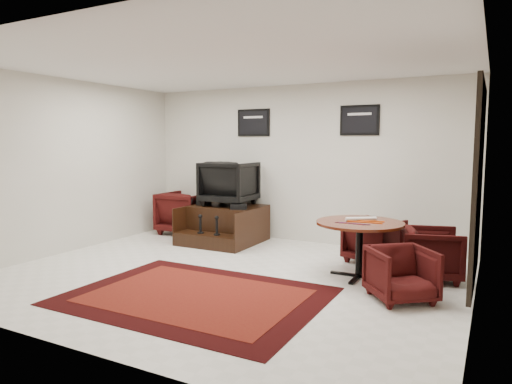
# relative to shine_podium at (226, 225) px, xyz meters

# --- Properties ---
(ground) EXTENTS (6.00, 6.00, 0.00)m
(ground) POSITION_rel_shine_podium_xyz_m (1.12, -1.83, -0.30)
(ground) COLOR white
(ground) RESTS_ON ground
(room_shell) EXTENTS (6.02, 5.02, 2.81)m
(room_shell) POSITION_rel_shine_podium_xyz_m (1.53, -1.70, 1.49)
(room_shell) COLOR silver
(room_shell) RESTS_ON ground
(area_rug) EXTENTS (2.89, 2.17, 0.01)m
(area_rug) POSITION_rel_shine_podium_xyz_m (1.25, -2.71, -0.29)
(area_rug) COLOR black
(area_rug) RESTS_ON ground
(shine_podium) EXTENTS (1.25, 1.29, 0.64)m
(shine_podium) POSITION_rel_shine_podium_xyz_m (0.00, 0.00, 0.00)
(shine_podium) COLOR black
(shine_podium) RESTS_ON ground
(shine_chair) EXTENTS (0.90, 0.85, 0.89)m
(shine_chair) POSITION_rel_shine_podium_xyz_m (0.00, 0.14, 0.79)
(shine_chair) COLOR black
(shine_chair) RESTS_ON shine_podium
(shoes_pair) EXTENTS (0.29, 0.32, 0.10)m
(shoes_pair) POSITION_rel_shine_podium_xyz_m (-0.45, -0.03, 0.40)
(shoes_pair) COLOR black
(shoes_pair) RESTS_ON shine_podium
(polish_kit) EXTENTS (0.30, 0.25, 0.09)m
(polish_kit) POSITION_rel_shine_podium_xyz_m (0.41, -0.24, 0.39)
(polish_kit) COLOR black
(polish_kit) RESTS_ON shine_podium
(umbrella_black) EXTENTS (0.29, 0.11, 0.79)m
(umbrella_black) POSITION_rel_shine_podium_xyz_m (-0.75, -0.13, 0.10)
(umbrella_black) COLOR black
(umbrella_black) RESTS_ON ground
(umbrella_hooked) EXTENTS (0.32, 0.12, 0.86)m
(umbrella_hooked) POSITION_rel_shine_podium_xyz_m (-0.76, 0.06, 0.13)
(umbrella_hooked) COLOR black
(umbrella_hooked) RESTS_ON ground
(armchair_side) EXTENTS (0.90, 0.85, 0.90)m
(armchair_side) POSITION_rel_shine_podium_xyz_m (-1.10, 0.27, 0.15)
(armchair_side) COLOR black
(armchair_side) RESTS_ON ground
(meeting_table) EXTENTS (1.14, 1.14, 0.75)m
(meeting_table) POSITION_rel_shine_podium_xyz_m (2.72, -1.07, 0.36)
(meeting_table) COLOR #451609
(meeting_table) RESTS_ON ground
(table_chair_back) EXTENTS (0.88, 0.85, 0.73)m
(table_chair_back) POSITION_rel_shine_podium_xyz_m (2.72, -0.21, 0.07)
(table_chair_back) COLOR black
(table_chair_back) RESTS_ON ground
(table_chair_window) EXTENTS (0.84, 0.87, 0.74)m
(table_chair_window) POSITION_rel_shine_podium_xyz_m (3.57, -0.71, 0.07)
(table_chair_window) COLOR black
(table_chair_window) RESTS_ON ground
(table_chair_corner) EXTENTS (0.89, 0.88, 0.67)m
(table_chair_corner) POSITION_rel_shine_podium_xyz_m (3.38, -1.74, 0.04)
(table_chair_corner) COLOR black
(table_chair_corner) RESTS_ON ground
(paper_roll) EXTENTS (0.37, 0.29, 0.05)m
(paper_roll) POSITION_rel_shine_podium_xyz_m (2.71, -0.98, 0.47)
(paper_roll) COLOR white
(paper_roll) RESTS_ON meeting_table
(table_clutter) EXTENTS (0.57, 0.35, 0.01)m
(table_clutter) POSITION_rel_shine_podium_xyz_m (2.76, -1.10, 0.45)
(table_clutter) COLOR #F5580D
(table_clutter) RESTS_ON meeting_table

